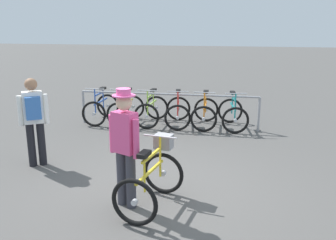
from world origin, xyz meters
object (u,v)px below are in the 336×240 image
(racked_bike_red, at_px, (178,112))
(person_with_featured_bike, at_px, (125,144))
(racked_bike_lime, at_px, (152,110))
(racked_bike_teal, at_px, (233,114))
(racked_bike_yellow, at_px, (126,109))
(featured_bicycle, at_px, (152,177))
(racked_bike_orange, at_px, (205,113))
(racked_bike_blue, at_px, (101,108))
(pedestrian_with_backpack, at_px, (34,117))

(racked_bike_red, xyz_separation_m, person_with_featured_bike, (0.07, -4.46, 0.58))
(racked_bike_lime, bearing_deg, racked_bike_teal, 1.55)
(racked_bike_red, height_order, person_with_featured_bike, person_with_featured_bike)
(racked_bike_yellow, bearing_deg, person_with_featured_bike, -71.62)
(racked_bike_teal, relative_size, featured_bicycle, 0.96)
(person_with_featured_bike, bearing_deg, racked_bike_teal, 73.50)
(racked_bike_teal, distance_m, featured_bicycle, 4.51)
(person_with_featured_bike, bearing_deg, racked_bike_red, 90.88)
(racked_bike_lime, relative_size, racked_bike_teal, 0.93)
(racked_bike_lime, height_order, featured_bicycle, same)
(racked_bike_orange, height_order, racked_bike_teal, same)
(racked_bike_yellow, relative_size, racked_bike_teal, 0.97)
(racked_bike_lime, distance_m, person_with_featured_bike, 4.54)
(racked_bike_blue, bearing_deg, racked_bike_red, 1.55)
(racked_bike_yellow, bearing_deg, pedestrian_with_backpack, -101.13)
(racked_bike_red, bearing_deg, racked_bike_blue, -178.45)
(featured_bicycle, relative_size, person_with_featured_bike, 0.71)
(racked_bike_orange, distance_m, featured_bicycle, 4.40)
(racked_bike_teal, xyz_separation_m, pedestrian_with_backpack, (-3.44, -3.35, 0.57))
(racked_bike_lime, bearing_deg, racked_bike_yellow, -178.45)
(racked_bike_blue, distance_m, racked_bike_yellow, 0.70)
(pedestrian_with_backpack, bearing_deg, featured_bicycle, -23.09)
(racked_bike_blue, height_order, person_with_featured_bike, person_with_featured_bike)
(racked_bike_lime, height_order, pedestrian_with_backpack, pedestrian_with_backpack)
(racked_bike_orange, relative_size, featured_bicycle, 0.94)
(featured_bicycle, bearing_deg, racked_bike_lime, 104.63)
(person_with_featured_bike, bearing_deg, featured_bicycle, 12.99)
(featured_bicycle, bearing_deg, racked_bike_yellow, 112.96)
(racked_bike_blue, distance_m, racked_bike_lime, 1.40)
(racked_bike_orange, distance_m, racked_bike_teal, 0.70)
(racked_bike_yellow, bearing_deg, racked_bike_orange, 1.55)
(racked_bike_red, height_order, pedestrian_with_backpack, pedestrian_with_backpack)
(racked_bike_lime, distance_m, featured_bicycle, 4.50)
(racked_bike_blue, bearing_deg, racked_bike_lime, 1.55)
(racked_bike_orange, bearing_deg, racked_bike_red, -178.45)
(racked_bike_lime, distance_m, racked_bike_red, 0.70)
(racked_bike_yellow, xyz_separation_m, person_with_featured_bike, (1.47, -4.42, 0.58))
(racked_bike_blue, distance_m, pedestrian_with_backpack, 3.31)
(featured_bicycle, xyz_separation_m, pedestrian_with_backpack, (-2.48, 1.06, 0.49))
(racked_bike_orange, xyz_separation_m, racked_bike_teal, (0.70, 0.02, 0.00))
(racked_bike_yellow, xyz_separation_m, pedestrian_with_backpack, (-0.64, -3.28, 0.57))
(racked_bike_blue, bearing_deg, pedestrian_with_backpack, -89.03)
(racked_bike_red, relative_size, featured_bicycle, 0.96)
(racked_bike_lime, xyz_separation_m, racked_bike_red, (0.70, 0.02, -0.00))
(racked_bike_blue, xyz_separation_m, racked_bike_red, (2.10, 0.06, -0.00))
(racked_bike_lime, height_order, racked_bike_orange, same)
(racked_bike_orange, xyz_separation_m, person_with_featured_bike, (-0.63, -4.48, 0.58))
(racked_bike_blue, distance_m, racked_bike_red, 2.10)
(racked_bike_lime, xyz_separation_m, featured_bicycle, (1.14, -4.35, 0.08))
(racked_bike_lime, relative_size, featured_bicycle, 0.89)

